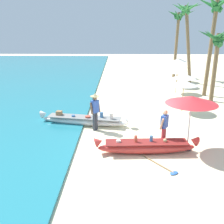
# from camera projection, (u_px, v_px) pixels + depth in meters

# --- Properties ---
(ground_plane) EXTENTS (80.00, 80.00, 0.00)m
(ground_plane) POSITION_uv_depth(u_px,v_px,m) (139.00, 149.00, 11.01)
(ground_plane) COLOR beige
(boat_red_foreground) EXTENTS (4.26, 0.89, 0.75)m
(boat_red_foreground) POSITION_uv_depth(u_px,v_px,m) (146.00, 147.00, 10.65)
(boat_red_foreground) COLOR red
(boat_red_foreground) RESTS_ON ground
(boat_white_midground) EXTENTS (4.87, 1.40, 0.73)m
(boat_white_midground) POSITION_uv_depth(u_px,v_px,m) (84.00, 120.00, 13.72)
(boat_white_midground) COLOR white
(boat_white_midground) RESTS_ON ground
(person_vendor_hatted) EXTENTS (0.54, 0.53, 1.86)m
(person_vendor_hatted) POSITION_uv_depth(u_px,v_px,m) (95.00, 109.00, 12.76)
(person_vendor_hatted) COLOR #333842
(person_vendor_hatted) RESTS_ON ground
(person_tourist_customer) EXTENTS (0.45, 0.57, 1.66)m
(person_tourist_customer) POSITION_uv_depth(u_px,v_px,m) (164.00, 126.00, 10.97)
(person_tourist_customer) COLOR #B2383D
(person_tourist_customer) RESTS_ON ground
(patio_umbrella_large) EXTENTS (2.06, 2.06, 2.31)m
(patio_umbrella_large) POSITION_uv_depth(u_px,v_px,m) (192.00, 100.00, 10.35)
(patio_umbrella_large) COLOR #B7B7BC
(patio_umbrella_large) RESTS_ON ground
(parasol_row_0) EXTENTS (1.60, 1.60, 1.91)m
(parasol_row_0) POSITION_uv_depth(u_px,v_px,m) (184.00, 83.00, 15.48)
(parasol_row_0) COLOR #8E6B47
(parasol_row_0) RESTS_ON ground
(parasol_row_1) EXTENTS (1.60, 1.60, 1.91)m
(parasol_row_1) POSITION_uv_depth(u_px,v_px,m) (184.00, 76.00, 17.58)
(parasol_row_1) COLOR #8E6B47
(parasol_row_1) RESTS_ON ground
(parasol_row_2) EXTENTS (1.60, 1.60, 1.91)m
(parasol_row_2) POSITION_uv_depth(u_px,v_px,m) (177.00, 70.00, 19.91)
(parasol_row_2) COLOR #8E6B47
(parasol_row_2) RESTS_ON ground
(parasol_row_3) EXTENTS (1.60, 1.60, 1.91)m
(parasol_row_3) POSITION_uv_depth(u_px,v_px,m) (177.00, 66.00, 22.08)
(parasol_row_3) COLOR #8E6B47
(parasol_row_3) RESTS_ON ground
(parasol_row_4) EXTENTS (1.60, 1.60, 1.91)m
(parasol_row_4) POSITION_uv_depth(u_px,v_px,m) (179.00, 63.00, 24.16)
(parasol_row_4) COLOR #8E6B47
(parasol_row_4) RESTS_ON ground
(parasol_row_5) EXTENTS (1.60, 1.60, 1.91)m
(parasol_row_5) POSITION_uv_depth(u_px,v_px,m) (179.00, 60.00, 26.07)
(parasol_row_5) COLOR #8E6B47
(parasol_row_5) RESTS_ON ground
(palm_tree_tall_inland) EXTENTS (2.73, 2.57, 6.96)m
(palm_tree_tall_inland) POSITION_uv_depth(u_px,v_px,m) (187.00, 18.00, 22.36)
(palm_tree_tall_inland) COLOR brown
(palm_tree_tall_inland) RESTS_ON ground
(palm_tree_leaning_seaward) EXTENTS (2.69, 2.43, 6.50)m
(palm_tree_leaning_seaward) POSITION_uv_depth(u_px,v_px,m) (178.00, 23.00, 25.14)
(palm_tree_leaning_seaward) COLOR brown
(palm_tree_leaning_seaward) RESTS_ON ground
(palm_tree_mid_cluster) EXTENTS (2.72, 2.73, 6.98)m
(palm_tree_mid_cluster) POSITION_uv_depth(u_px,v_px,m) (215.00, 18.00, 17.95)
(palm_tree_mid_cluster) COLOR brown
(palm_tree_mid_cluster) RESTS_ON ground
(palm_tree_far_behind) EXTENTS (2.49, 2.57, 4.83)m
(palm_tree_far_behind) POSITION_uv_depth(u_px,v_px,m) (217.00, 43.00, 16.97)
(palm_tree_far_behind) COLOR brown
(palm_tree_far_behind) RESTS_ON ground
(paddle) EXTENTS (1.22, 1.53, 0.05)m
(paddle) POSITION_uv_depth(u_px,v_px,m) (163.00, 166.00, 9.61)
(paddle) COLOR #8E6B47
(paddle) RESTS_ON ground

